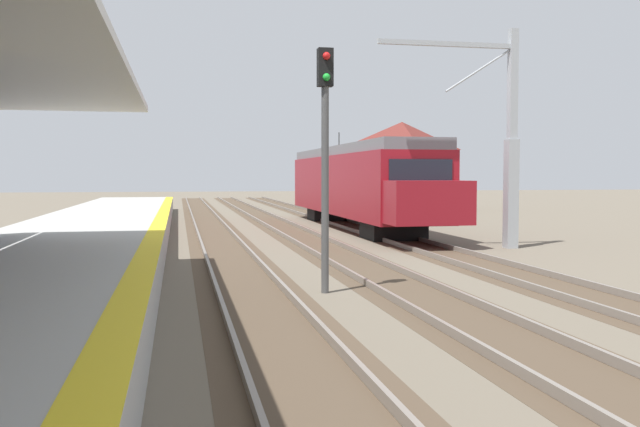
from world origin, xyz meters
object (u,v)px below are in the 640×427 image
object	(u,v)px
approaching_train	(358,182)
catenary_pylon_far_side	(504,144)
rail_signal_post	(325,144)
distant_trackside_house	(402,164)

from	to	relation	value
approaching_train	catenary_pylon_far_side	world-z (taller)	catenary_pylon_far_side
rail_signal_post	catenary_pylon_far_side	xyz separation A→B (m)	(7.88, 7.67, 0.41)
approaching_train	rail_signal_post	world-z (taller)	rail_signal_post
approaching_train	distant_trackside_house	bearing A→B (deg)	65.56
rail_signal_post	approaching_train	bearing A→B (deg)	73.10
catenary_pylon_far_side	distant_trackside_house	distance (m)	27.21
catenary_pylon_far_side	distant_trackside_house	world-z (taller)	catenary_pylon_far_side
catenary_pylon_far_side	distant_trackside_house	bearing A→B (deg)	79.09
approaching_train	distant_trackside_house	xyz separation A→B (m)	(7.79, 17.14, 1.16)
distant_trackside_house	approaching_train	bearing A→B (deg)	-114.44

